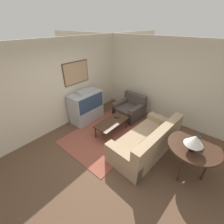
% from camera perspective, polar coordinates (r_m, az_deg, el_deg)
% --- Properties ---
extents(ground_plane, '(12.00, 12.00, 0.00)m').
position_cam_1_polar(ground_plane, '(4.15, -0.92, -15.87)').
color(ground_plane, brown).
extents(wall_back, '(12.00, 0.10, 2.70)m').
position_cam_1_polar(wall_back, '(4.85, -20.51, 8.76)').
color(wall_back, beige).
rests_on(wall_back, ground_plane).
extents(wall_right, '(0.06, 12.00, 2.70)m').
position_cam_1_polar(wall_right, '(5.38, 18.10, 11.26)').
color(wall_right, beige).
rests_on(wall_right, ground_plane).
extents(area_rug, '(2.58, 1.89, 0.01)m').
position_cam_1_polar(area_rug, '(4.76, -1.60, -8.44)').
color(area_rug, brown).
rests_on(area_rug, ground_plane).
extents(tv, '(1.12, 0.59, 1.13)m').
position_cam_1_polar(tv, '(5.27, -9.79, 2.16)').
color(tv, '#9E9EA3').
rests_on(tv, ground_plane).
extents(couch, '(2.16, 1.11, 0.87)m').
position_cam_1_polar(couch, '(4.17, 13.34, -11.03)').
color(couch, '#9E8466').
rests_on(couch, ground_plane).
extents(armchair, '(0.90, 0.94, 0.84)m').
position_cam_1_polar(armchair, '(5.50, 6.77, 0.78)').
color(armchair, '#473D38').
rests_on(armchair, ground_plane).
extents(coffee_table, '(1.09, 0.52, 0.42)m').
position_cam_1_polar(coffee_table, '(4.61, -0.12, -4.20)').
color(coffee_table, '#3D2619').
rests_on(coffee_table, ground_plane).
extents(console_table, '(1.06, 1.06, 0.79)m').
position_cam_1_polar(console_table, '(3.71, 28.64, -12.09)').
color(console_table, '#3D2619').
rests_on(console_table, ground_plane).
extents(table_lamp, '(0.36, 0.36, 0.38)m').
position_cam_1_polar(table_lamp, '(3.36, 28.97, -9.38)').
color(table_lamp, black).
rests_on(table_lamp, console_table).
extents(mantel_clock, '(0.16, 0.10, 0.21)m').
position_cam_1_polar(mantel_clock, '(3.70, 29.50, -8.94)').
color(mantel_clock, black).
rests_on(mantel_clock, console_table).
extents(remote, '(0.12, 0.16, 0.02)m').
position_cam_1_polar(remote, '(4.76, 1.78, -2.15)').
color(remote, black).
rests_on(remote, coffee_table).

